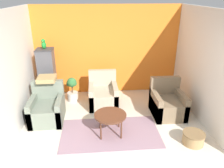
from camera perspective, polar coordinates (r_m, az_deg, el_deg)
The scene contains 14 objects.
ground_plane at distance 4.19m, azimuth 1.95°, elevation -19.97°, with size 20.00×20.00×0.00m, color beige.
wall_back_accent at distance 6.41m, azimuth -1.23°, elevation 8.72°, with size 4.25×0.06×2.56m.
wall_left at distance 5.16m, azimuth -23.89°, elevation 3.15°, with size 0.06×3.13×2.56m.
wall_right at distance 5.47m, azimuth 22.49°, elevation 4.44°, with size 0.06×3.13×2.56m.
area_rug at distance 4.89m, azimuth -0.44°, elevation -12.67°, with size 2.12×1.22×0.01m.
coffee_table at distance 4.65m, azimuth -0.45°, elevation -8.42°, with size 0.68×0.68×0.48m.
armchair_left at distance 5.44m, azimuth -16.53°, elevation -6.27°, with size 0.75×0.86×0.88m.
armchair_right at distance 5.62m, azimuth 14.27°, elevation -5.04°, with size 0.75×0.86×0.88m.
armchair_middle at distance 5.91m, azimuth -2.34°, elevation -2.82°, with size 0.75×0.86×0.88m.
birdcage at distance 6.20m, azimuth -16.46°, elevation 1.82°, with size 0.57×0.57×1.49m.
parrot at distance 5.95m, azimuth -17.42°, elevation 9.90°, with size 0.12×0.22×0.27m.
potted_plant at distance 6.18m, azimuth -10.36°, elevation -1.29°, with size 0.30×0.30×0.69m.
wicker_basket at distance 4.82m, azimuth 20.49°, elevation -13.02°, with size 0.44×0.44×0.25m.
throw_pillow at distance 5.46m, azimuth -16.68°, elevation 1.34°, with size 0.43×0.43×0.10m.
Camera 1 is at (-0.40, -3.04, 2.85)m, focal length 35.00 mm.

